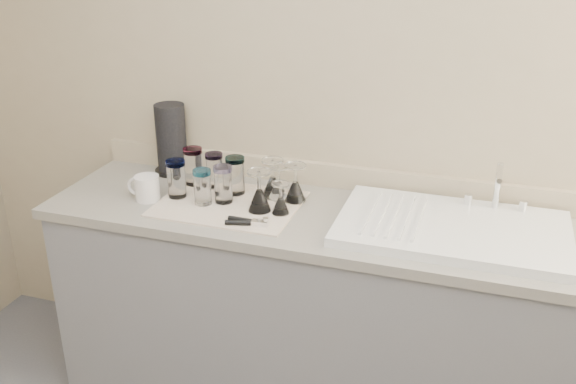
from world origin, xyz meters
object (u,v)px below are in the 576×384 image
(goblet_extra, at_px, (278,187))
(paper_towel_roll, at_px, (171,140))
(tumbler_cyan, at_px, (214,170))
(can_opener, at_px, (247,222))
(tumbler_lavender, at_px, (223,184))
(goblet_back_right, at_px, (295,189))
(tumbler_blue, at_px, (203,187))
(tumbler_purple, at_px, (235,175))
(goblet_front_left, at_px, (259,197))
(goblet_front_right, at_px, (281,203))
(white_mug, at_px, (146,188))
(tumbler_magenta, at_px, (176,178))
(tumbler_teal, at_px, (193,166))
(goblet_back_left, at_px, (273,184))
(sink_unit, at_px, (453,228))

(goblet_extra, height_order, paper_towel_roll, paper_towel_roll)
(tumbler_cyan, xyz_separation_m, can_opener, (0.26, -0.30, -0.06))
(goblet_extra, relative_size, paper_towel_roll, 0.44)
(tumbler_lavender, xyz_separation_m, goblet_back_right, (0.27, 0.10, -0.02))
(tumbler_blue, bearing_deg, tumbler_purple, 59.09)
(goblet_front_left, distance_m, goblet_extra, 0.14)
(goblet_front_right, relative_size, white_mug, 0.88)
(tumbler_magenta, height_order, white_mug, tumbler_magenta)
(tumbler_magenta, bearing_deg, goblet_extra, 15.81)
(tumbler_magenta, bearing_deg, can_opener, -22.69)
(tumbler_teal, xyz_separation_m, tumbler_purple, (0.21, -0.04, -0.00))
(can_opener, bearing_deg, goblet_front_left, 90.51)
(goblet_front_left, bearing_deg, goblet_back_right, 51.46)
(goblet_front_right, bearing_deg, goblet_front_left, -179.32)
(tumbler_cyan, bearing_deg, white_mug, -136.79)
(can_opener, xyz_separation_m, white_mug, (-0.47, 0.10, 0.03))
(can_opener, bearing_deg, goblet_front_right, 57.41)
(tumbler_blue, distance_m, tumbler_lavender, 0.08)
(tumbler_blue, relative_size, goblet_extra, 1.04)
(tumbler_purple, height_order, goblet_extra, tumbler_purple)
(tumbler_magenta, distance_m, goblet_back_right, 0.48)
(tumbler_cyan, height_order, tumbler_blue, tumbler_cyan)
(tumbler_magenta, bearing_deg, tumbler_blue, -13.77)
(goblet_extra, bearing_deg, tumbler_purple, -178.08)
(goblet_front_left, relative_size, goblet_front_right, 1.32)
(tumbler_magenta, distance_m, white_mug, 0.13)
(tumbler_magenta, distance_m, paper_towel_roll, 0.31)
(goblet_extra, bearing_deg, paper_towel_roll, 165.03)
(goblet_front_right, xyz_separation_m, white_mug, (-0.56, -0.03, 0.00))
(tumbler_cyan, height_order, goblet_back_right, goblet_back_right)
(tumbler_purple, height_order, paper_towel_roll, paper_towel_roll)
(goblet_front_left, bearing_deg, tumbler_teal, 155.29)
(tumbler_teal, bearing_deg, goblet_back_left, -2.95)
(sink_unit, relative_size, tumbler_purple, 5.25)
(tumbler_magenta, height_order, goblet_back_right, tumbler_magenta)
(tumbler_blue, xyz_separation_m, paper_towel_roll, (-0.28, 0.29, 0.07))
(sink_unit, relative_size, paper_towel_roll, 2.64)
(sink_unit, bearing_deg, paper_towel_roll, 169.66)
(tumbler_blue, distance_m, goblet_back_left, 0.28)
(tumbler_purple, distance_m, can_opener, 0.31)
(goblet_back_left, bearing_deg, tumbler_cyan, 175.56)
(tumbler_blue, bearing_deg, goblet_front_right, 2.14)
(tumbler_magenta, bearing_deg, tumbler_cyan, 55.28)
(sink_unit, bearing_deg, goblet_front_right, -175.40)
(tumbler_purple, distance_m, goblet_front_right, 0.27)
(can_opener, bearing_deg, tumbler_purple, 120.58)
(tumbler_blue, relative_size, white_mug, 1.02)
(tumbler_blue, xyz_separation_m, goblet_front_left, (0.23, 0.01, -0.02))
(goblet_front_right, bearing_deg, sink_unit, 4.60)
(white_mug, bearing_deg, goblet_front_right, 3.30)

